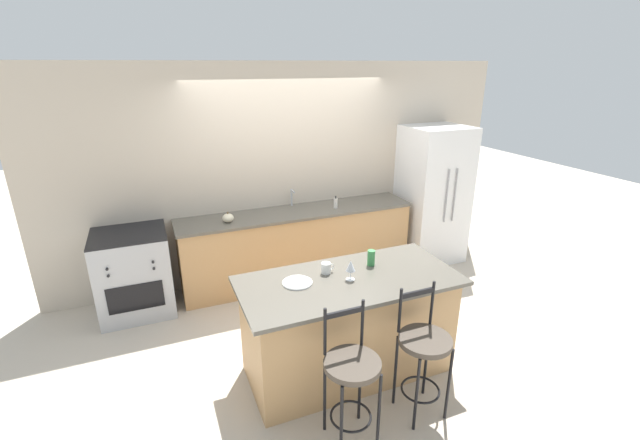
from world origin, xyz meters
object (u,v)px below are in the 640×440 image
Objects in this scene: bar_stool_near at (351,375)px; wine_glass at (351,266)px; oven_range at (134,273)px; coffee_mug at (326,268)px; dinner_plate at (297,282)px; pumpkin_decoration at (228,218)px; refrigerator at (432,195)px; tumbler_cup at (371,258)px; soap_bottle at (336,203)px; bar_stool_far at (423,351)px.

bar_stool_near is 6.13× the size of wine_glass.
wine_glass is at bearing 65.15° from bar_stool_near.
oven_range is 0.88× the size of bar_stool_near.
coffee_mug is at bearing -45.21° from oven_range.
pumpkin_decoration is (-0.25, 1.69, 0.04)m from dinner_plate.
bar_stool_near reaches higher than dinner_plate.
dinner_plate is at bearing -146.92° from refrigerator.
tumbler_cup reaches higher than oven_range.
tumbler_cup is 0.93× the size of soap_bottle.
wine_glass is 1.22× the size of tumbler_cup.
soap_bottle reaches higher than oven_range.
soap_bottle reaches higher than dinner_plate.
oven_range is at bearing 141.42° from tumbler_cup.
refrigerator reaches higher than wine_glass.
bar_stool_far is 1.05m from coffee_mug.
wine_glass reaches higher than coffee_mug.
refrigerator is 2.47m from tumbler_cup.
tumbler_cup is 1.12× the size of pumpkin_decoration.
coffee_mug reaches higher than dinner_plate.
tumbler_cup is (-0.02, 0.83, 0.44)m from bar_stool_far.
bar_stool_near and bar_stool_far have the same top height.
soap_bottle reaches higher than bar_stool_near.
soap_bottle is at bearing 56.57° from dinner_plate.
coffee_mug is at bearing 126.96° from wine_glass.
refrigerator is at bearing 39.87° from wine_glass.
tumbler_cup is 1.67m from soap_bottle.
wine_glass reaches higher than soap_bottle.
pumpkin_decoration is (-0.69, 1.80, -0.08)m from wine_glass.
bar_stool_near is at bearing -81.57° from pumpkin_decoration.
dinner_plate is 1.63× the size of soap_bottle.
wine_glass is 0.25m from coffee_mug.
tumbler_cup is 1.90m from pumpkin_decoration.
refrigerator is at bearing 33.08° from dinner_plate.
dinner_plate is 1.45× the size of wine_glass.
wine_glass reaches higher than dinner_plate.
bar_stool_far is 0.88m from wine_glass.
oven_range is 8.14× the size of coffee_mug.
bar_stool_near is 8.33× the size of pumpkin_decoration.
soap_bottle reaches higher than bar_stool_far.
bar_stool_far is at bearing -126.79° from refrigerator.
bar_stool_far is at bearing -98.31° from soap_bottle.
dinner_plate is at bearing -174.61° from tumbler_cup.
bar_stool_near reaches higher than oven_range.
pumpkin_decoration is at bearing -1.23° from oven_range.
pumpkin_decoration is 1.37m from soap_bottle.
wine_glass reaches higher than pumpkin_decoration.
oven_range is 5.41× the size of wine_glass.
soap_bottle reaches higher than pumpkin_decoration.
refrigerator is at bearing -0.38° from oven_range.
oven_range is 2.50m from soap_bottle.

